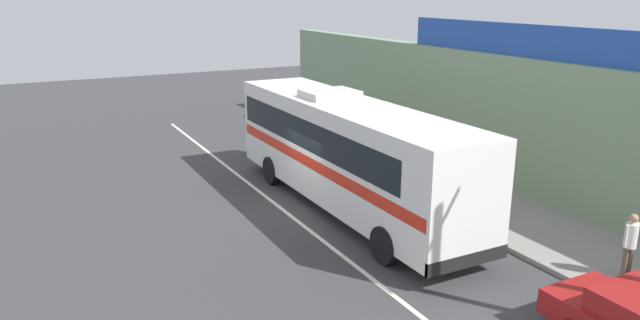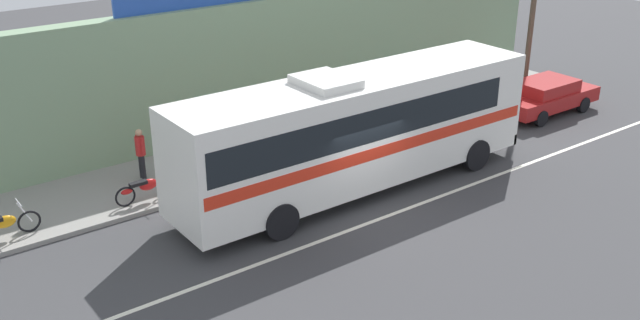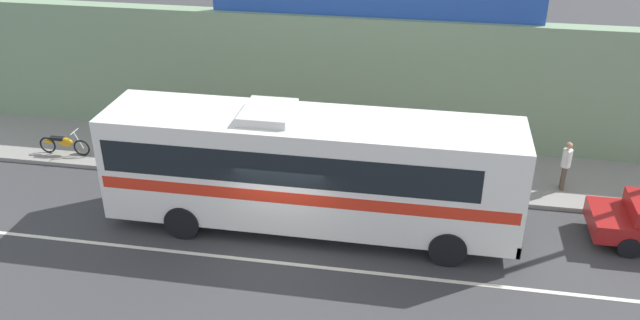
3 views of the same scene
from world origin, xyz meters
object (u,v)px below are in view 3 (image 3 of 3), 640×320
(motorcycle_blue, at_px, (63,143))
(motorcycle_orange, at_px, (167,154))
(pedestrian_far_left, at_px, (196,123))
(pedestrian_far_right, at_px, (566,162))
(intercity_bus, at_px, (307,166))

(motorcycle_blue, bearing_deg, motorcycle_orange, -1.66)
(pedestrian_far_left, height_order, pedestrian_far_right, pedestrian_far_right)
(intercity_bus, distance_m, motorcycle_orange, 6.39)
(intercity_bus, bearing_deg, motorcycle_blue, 162.87)
(intercity_bus, relative_size, pedestrian_far_left, 7.26)
(motorcycle_orange, bearing_deg, motorcycle_blue, 178.34)
(intercity_bus, xyz_separation_m, pedestrian_far_right, (7.80, 3.48, -0.95))
(pedestrian_far_left, bearing_deg, pedestrian_far_right, -3.87)
(intercity_bus, height_order, motorcycle_orange, intercity_bus)
(motorcycle_orange, xyz_separation_m, pedestrian_far_left, (0.57, 1.52, 0.53))
(pedestrian_far_left, bearing_deg, motorcycle_orange, -110.52)
(motorcycle_orange, bearing_deg, pedestrian_far_left, 69.48)
(intercity_bus, bearing_deg, motorcycle_orange, 152.99)
(pedestrian_far_right, bearing_deg, motorcycle_orange, -177.17)
(intercity_bus, xyz_separation_m, motorcycle_orange, (-5.54, 2.82, -1.50))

